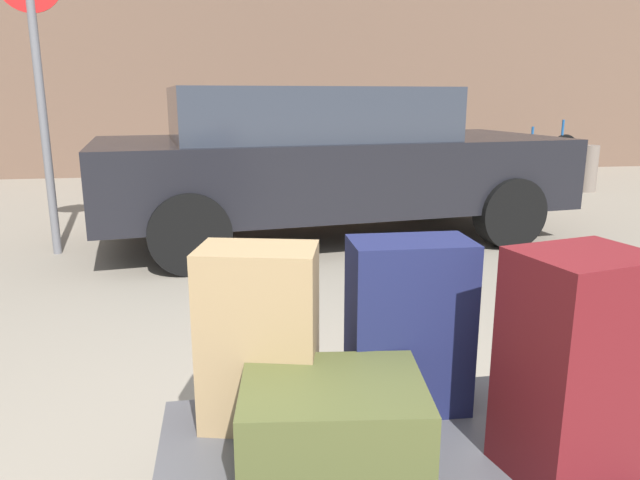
{
  "coord_description": "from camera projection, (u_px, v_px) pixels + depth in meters",
  "views": [
    {
      "loc": [
        -0.43,
        -1.43,
        1.35
      ],
      "look_at": [
        0.0,
        1.2,
        0.69
      ],
      "focal_mm": 33.04,
      "sensor_mm": 36.0,
      "label": 1
    }
  ],
  "objects": [
    {
      "name": "bollard_kerb_far",
      "position": [
        588.0,
        169.0,
        8.44
      ],
      "size": [
        0.26,
        0.26,
        0.66
      ],
      "primitive_type": "cylinder",
      "color": "#72665B",
      "rests_on": "ground_plane"
    },
    {
      "name": "suitcase_tan_center",
      "position": [
        259.0,
        337.0,
        1.81
      ],
      "size": [
        0.4,
        0.31,
        0.57
      ],
      "primitive_type": "cube",
      "rotation": [
        0.0,
        0.0,
        -0.24
      ],
      "color": "#9E7F56",
      "rests_on": "luggage_cart"
    },
    {
      "name": "suitcase_navy_rear_right",
      "position": [
        408.0,
        325.0,
        1.9
      ],
      "size": [
        0.39,
        0.23,
        0.57
      ],
      "primitive_type": "cube",
      "rotation": [
        0.0,
        0.0,
        -0.03
      ],
      "color": "#191E47",
      "rests_on": "luggage_cart"
    },
    {
      "name": "bollard_kerb_near",
      "position": [
        427.0,
        172.0,
        8.05
      ],
      "size": [
        0.26,
        0.26,
        0.66
      ],
      "primitive_type": "cylinder",
      "color": "#72665B",
      "rests_on": "ground_plane"
    },
    {
      "name": "bicycle_leaning",
      "position": [
        540.0,
        156.0,
        9.7
      ],
      "size": [
        1.72,
        0.51,
        0.96
      ],
      "color": "black",
      "rests_on": "ground_plane"
    },
    {
      "name": "parked_car",
      "position": [
        325.0,
        159.0,
        5.58
      ],
      "size": [
        4.5,
        2.35,
        1.42
      ],
      "color": "black",
      "rests_on": "ground_plane"
    },
    {
      "name": "suitcase_olive_rear_left",
      "position": [
        333.0,
        424.0,
        1.62
      ],
      "size": [
        0.54,
        0.45,
        0.25
      ],
      "primitive_type": "cube",
      "rotation": [
        0.0,
        0.0,
        -0.12
      ],
      "color": "#4C5128",
      "rests_on": "luggage_cart"
    },
    {
      "name": "bollard_kerb_mid",
      "position": [
        515.0,
        170.0,
        8.26
      ],
      "size": [
        0.26,
        0.26,
        0.66
      ],
      "primitive_type": "cylinder",
      "color": "#72665B",
      "rests_on": "ground_plane"
    },
    {
      "name": "luggage_cart",
      "position": [
        387.0,
        478.0,
        1.7
      ],
      "size": [
        1.31,
        0.85,
        0.34
      ],
      "color": "#4C4C51",
      "rests_on": "ground_plane"
    },
    {
      "name": "no_parking_sign",
      "position": [
        38.0,
        72.0,
        4.8
      ],
      "size": [
        0.5,
        0.11,
        2.49
      ],
      "color": "slate",
      "rests_on": "ground_plane"
    },
    {
      "name": "suitcase_maroon_front_right",
      "position": [
        575.0,
        365.0,
        1.56
      ],
      "size": [
        0.38,
        0.34,
        0.62
      ],
      "primitive_type": "cube",
      "rotation": [
        0.0,
        0.0,
        0.22
      ],
      "color": "maroon",
      "rests_on": "luggage_cart"
    }
  ]
}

